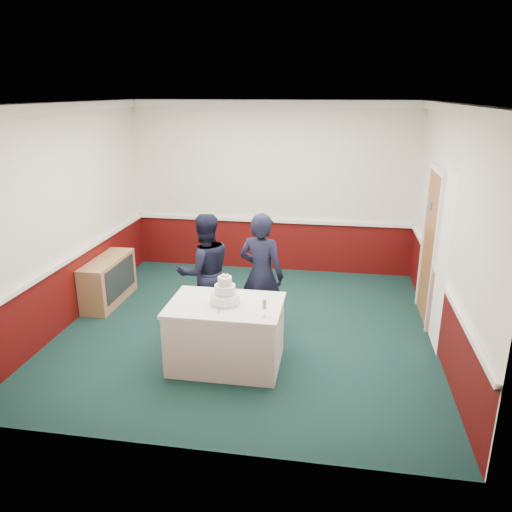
% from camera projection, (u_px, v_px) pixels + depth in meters
% --- Properties ---
extents(ground, '(5.00, 5.00, 0.00)m').
position_uv_depth(ground, '(247.00, 328.00, 6.92)').
color(ground, '#14312D').
rests_on(ground, ground).
extents(room_shell, '(5.00, 5.00, 3.00)m').
position_uv_depth(room_shell, '(260.00, 180.00, 6.86)').
color(room_shell, silver).
rests_on(room_shell, ground).
extents(sideboard, '(0.41, 1.20, 0.70)m').
position_uv_depth(sideboard, '(109.00, 281.00, 7.69)').
color(sideboard, '#9A784A').
rests_on(sideboard, ground).
extents(cake_table, '(1.32, 0.92, 0.79)m').
position_uv_depth(cake_table, '(226.00, 334.00, 5.90)').
color(cake_table, white).
rests_on(cake_table, ground).
extents(wedding_cake, '(0.35, 0.35, 0.36)m').
position_uv_depth(wedding_cake, '(225.00, 295.00, 5.75)').
color(wedding_cake, white).
rests_on(wedding_cake, cake_table).
extents(cake_knife, '(0.05, 0.22, 0.00)m').
position_uv_depth(cake_knife, '(219.00, 310.00, 5.60)').
color(cake_knife, silver).
rests_on(cake_knife, cake_table).
extents(champagne_flute, '(0.05, 0.05, 0.21)m').
position_uv_depth(champagne_flute, '(264.00, 305.00, 5.40)').
color(champagne_flute, silver).
rests_on(champagne_flute, cake_table).
extents(person_man, '(0.99, 0.92, 1.61)m').
position_uv_depth(person_man, '(205.00, 272.00, 6.74)').
color(person_man, black).
rests_on(person_man, ground).
extents(person_woman, '(0.69, 0.54, 1.68)m').
position_uv_depth(person_woman, '(261.00, 275.00, 6.53)').
color(person_woman, black).
rests_on(person_woman, ground).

